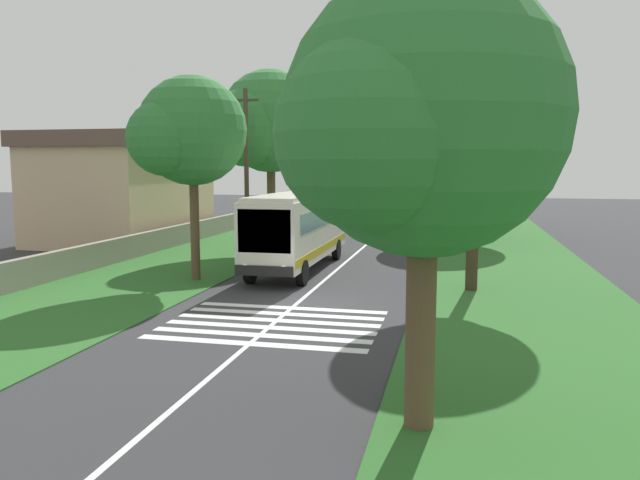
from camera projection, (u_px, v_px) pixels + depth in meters
ground at (296, 305)px, 22.32m from camera, size 160.00×160.00×0.00m
grass_verge_left at (232, 246)px, 38.63m from camera, size 120.00×8.00×0.04m
grass_verge_right at (502, 254)px, 35.05m from camera, size 120.00×8.00×0.04m
centre_line at (360, 250)px, 36.84m from camera, size 110.00×0.16×0.01m
coach_bus at (299, 226)px, 29.64m from camera, size 11.16×2.62×3.73m
zebra_crossing at (273, 324)px, 19.58m from camera, size 4.95×6.80×0.01m
trailing_car_0 at (403, 223)px, 47.03m from camera, size 4.30×1.78×1.43m
trailing_car_1 at (412, 214)px, 55.25m from camera, size 4.30×1.78×1.43m
trailing_car_2 at (385, 207)px, 64.60m from camera, size 4.30×1.78×1.43m
trailing_minibus_0 at (395, 196)px, 72.20m from camera, size 6.00×2.14×2.53m
roadside_tree_left_0 at (190, 134)px, 26.36m from camera, size 5.67×4.69×8.83m
roadside_tree_left_1 at (266, 124)px, 35.94m from camera, size 7.24×6.13×10.59m
roadside_tree_left_2 at (363, 153)px, 73.70m from camera, size 8.35×6.99×10.15m
roadside_tree_left_3 at (324, 158)px, 55.87m from camera, size 5.37×4.46×8.03m
roadside_tree_left_4 at (345, 142)px, 61.99m from camera, size 5.84×5.13×10.05m
roadside_tree_right_0 at (451, 143)px, 51.30m from camera, size 8.45×6.87×10.49m
roadside_tree_right_1 at (461, 154)px, 80.28m from camera, size 8.69×7.00×10.17m
roadside_tree_right_2 at (473, 90)px, 23.86m from camera, size 6.09×5.21×10.68m
roadside_tree_right_3 at (458, 145)px, 40.64m from camera, size 7.98×6.96×9.97m
roadside_tree_right_4 at (417, 124)px, 11.21m from camera, size 6.11×5.21×8.50m
utility_pole at (247, 173)px, 32.16m from camera, size 0.24×1.40×8.95m
roadside_wall at (212, 227)px, 44.14m from camera, size 70.00×0.40×1.24m
roadside_building at (125, 187)px, 41.41m from camera, size 12.89×8.25×7.08m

